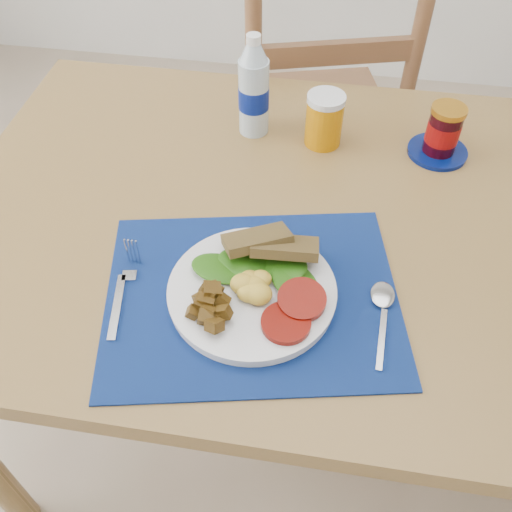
{
  "coord_description": "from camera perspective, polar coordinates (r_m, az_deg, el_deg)",
  "views": [
    {
      "loc": [
        -0.01,
        -0.56,
        1.47
      ],
      "look_at": [
        -0.11,
        0.03,
        0.8
      ],
      "focal_mm": 40.0,
      "sensor_mm": 36.0,
      "label": 1
    }
  ],
  "objects": [
    {
      "name": "breakfast_plate",
      "position": [
        0.89,
        -0.77,
        -3.38
      ],
      "size": [
        0.26,
        0.26,
        0.06
      ],
      "rotation": [
        0.0,
        0.0,
        0.31
      ],
      "color": "silver",
      "rests_on": "placemat"
    },
    {
      "name": "chair_far",
      "position": [
        1.65,
        6.41,
        16.58
      ],
      "size": [
        0.56,
        0.55,
        1.23
      ],
      "rotation": [
        0.0,
        0.0,
        3.42
      ],
      "color": "brown",
      "rests_on": "ground"
    },
    {
      "name": "juice_glass",
      "position": [
        1.18,
        6.83,
        13.25
      ],
      "size": [
        0.07,
        0.07,
        0.1
      ],
      "primitive_type": "cylinder",
      "color": "#C07305",
      "rests_on": "table"
    },
    {
      "name": "fork",
      "position": [
        0.94,
        -12.98,
        -3.0
      ],
      "size": [
        0.04,
        0.18,
        0.0
      ],
      "rotation": [
        0.0,
        0.0,
        0.18
      ],
      "color": "#B2B5BA",
      "rests_on": "placemat"
    },
    {
      "name": "jam_on_saucer",
      "position": [
        1.2,
        18.14,
        11.53
      ],
      "size": [
        0.12,
        0.12,
        0.11
      ],
      "color": "#051355",
      "rests_on": "table"
    },
    {
      "name": "water_bottle",
      "position": [
        1.19,
        -0.23,
        16.16
      ],
      "size": [
        0.06,
        0.06,
        0.21
      ],
      "color": "#ADBFCC",
      "rests_on": "table"
    },
    {
      "name": "spoon",
      "position": [
        0.91,
        12.5,
        -5.22
      ],
      "size": [
        0.04,
        0.17,
        0.0
      ],
      "rotation": [
        0.0,
        0.0,
        -0.06
      ],
      "color": "#B2B5BA",
      "rests_on": "placemat"
    },
    {
      "name": "table",
      "position": [
        1.11,
        6.84,
        0.9
      ],
      "size": [
        1.4,
        0.9,
        0.75
      ],
      "color": "brown",
      "rests_on": "ground"
    },
    {
      "name": "ground",
      "position": [
        1.57,
        3.9,
        -21.43
      ],
      "size": [
        4.0,
        4.0,
        0.0
      ],
      "primitive_type": "plane",
      "color": "gray",
      "rests_on": "ground"
    },
    {
      "name": "placemat",
      "position": [
        0.91,
        -0.4,
        -4.03
      ],
      "size": [
        0.53,
        0.45,
        0.0
      ],
      "primitive_type": "cube",
      "rotation": [
        0.0,
        0.0,
        0.2
      ],
      "color": "#040630",
      "rests_on": "table"
    }
  ]
}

